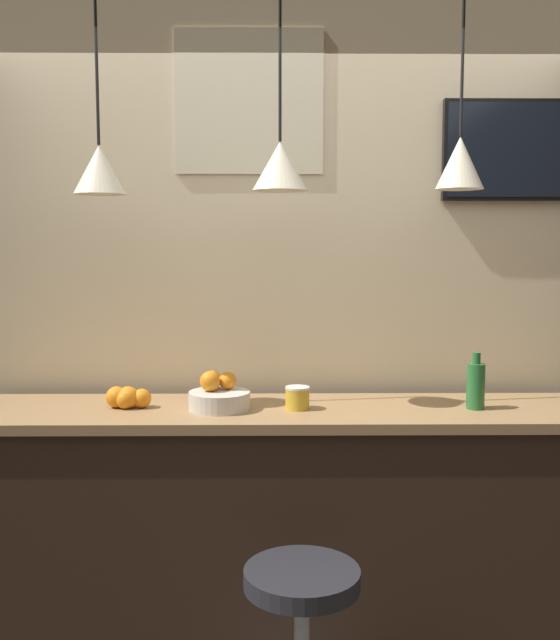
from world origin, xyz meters
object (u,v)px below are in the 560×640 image
at_px(fruit_bowl, 219,396).
at_px(spread_jar, 297,398).
at_px(mounted_tv, 525,150).
at_px(juice_bottle, 476,385).
at_px(bar_stool, 302,636).

height_order(fruit_bowl, spread_jar, fruit_bowl).
bearing_deg(mounted_tv, juice_bottle, -128.92).
relative_size(bar_stool, spread_jar, 6.82).
relative_size(fruit_bowl, juice_bottle, 1.08).
distance_m(fruit_bowl, spread_jar, 0.31).
relative_size(fruit_bowl, spread_jar, 2.52).
height_order(fruit_bowl, juice_bottle, juice_bottle).
bearing_deg(spread_jar, juice_bottle, 0.00).
relative_size(juice_bottle, mounted_tv, 0.32).
bearing_deg(fruit_bowl, mounted_tv, 15.05).
distance_m(bar_stool, fruit_bowl, 0.93).
distance_m(bar_stool, juice_bottle, 1.15).
xyz_separation_m(fruit_bowl, mounted_tv, (1.30, 0.35, 1.00)).
xyz_separation_m(juice_bottle, spread_jar, (-0.70, 0.00, -0.05)).
xyz_separation_m(bar_stool, mounted_tv, (0.99, 0.92, 1.67)).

